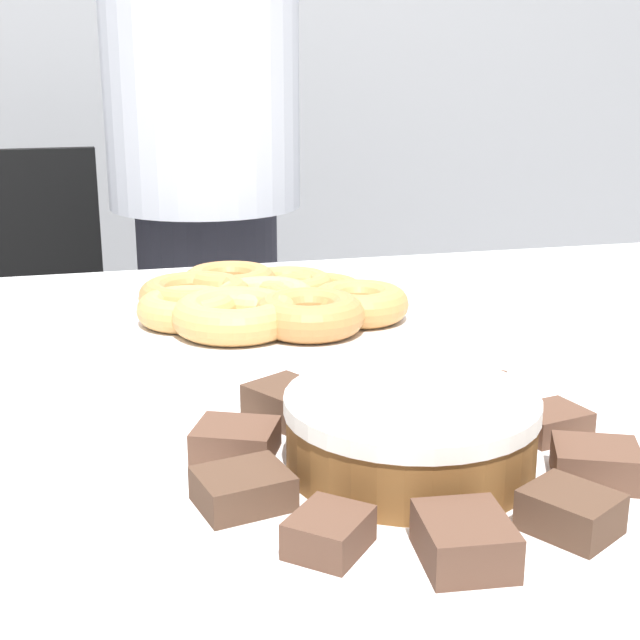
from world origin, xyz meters
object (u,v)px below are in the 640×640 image
Objects in this scene: person_standing at (205,173)px; plate_cake at (409,473)px; office_chair_left at (8,409)px; plate_donuts at (265,318)px; frosted_cake at (411,431)px.

plate_cake is (0.00, -1.05, -0.09)m from person_standing.
office_chair_left reaches higher than plate_donuts.
person_standing is 4.57× the size of plate_donuts.
office_chair_left is 0.85m from plate_donuts.
person_standing is 0.64m from plate_donuts.
plate_donuts is at bearing 92.85° from plate_cake.
frosted_cake is (0.38, -1.12, 0.37)m from office_chair_left.
person_standing is 1.05m from frosted_cake.
person_standing reaches higher than plate_donuts.
plate_cake is at bearing -74.02° from office_chair_left.
person_standing is 1.83× the size of office_chair_left.
plate_cake is 0.93× the size of plate_donuts.
frosted_cake reaches higher than plate_cake.
plate_cake is 0.42m from plate_donuts.
office_chair_left reaches higher than plate_cake.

